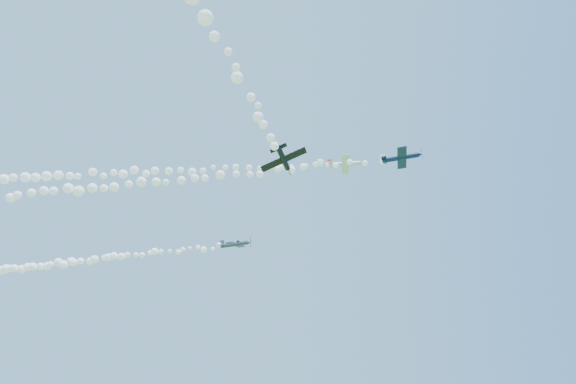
{
  "coord_description": "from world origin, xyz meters",
  "views": [
    {
      "loc": [
        3.9,
        -91.32,
        8.09
      ],
      "look_at": [
        6.4,
        -7.45,
        45.2
      ],
      "focal_mm": 30.0,
      "sensor_mm": 36.0,
      "label": 1
    }
  ],
  "objects_px": {
    "plane_white": "(345,164)",
    "plane_navy": "(402,157)",
    "plane_grey": "(235,244)",
    "plane_black": "(283,159)"
  },
  "relations": [
    {
      "from": "plane_grey",
      "to": "plane_white",
      "type": "bearing_deg",
      "value": -9.99
    },
    {
      "from": "plane_navy",
      "to": "plane_black",
      "type": "distance_m",
      "value": 31.96
    },
    {
      "from": "plane_white",
      "to": "plane_navy",
      "type": "distance_m",
      "value": 15.67
    },
    {
      "from": "plane_navy",
      "to": "plane_black",
      "type": "bearing_deg",
      "value": -123.96
    },
    {
      "from": "plane_grey",
      "to": "plane_black",
      "type": "relative_size",
      "value": 1.26
    },
    {
      "from": "plane_white",
      "to": "plane_black",
      "type": "distance_m",
      "value": 38.74
    },
    {
      "from": "plane_grey",
      "to": "plane_navy",
      "type": "bearing_deg",
      "value": -19.51
    },
    {
      "from": "plane_navy",
      "to": "plane_white",
      "type": "bearing_deg",
      "value": 138.04
    },
    {
      "from": "plane_navy",
      "to": "plane_grey",
      "type": "distance_m",
      "value": 41.54
    },
    {
      "from": "plane_white",
      "to": "plane_navy",
      "type": "height_order",
      "value": "plane_white"
    }
  ]
}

